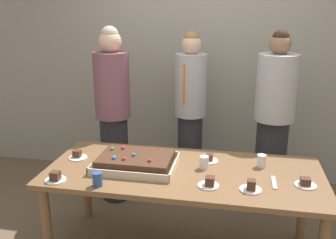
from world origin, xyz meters
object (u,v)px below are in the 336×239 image
Objects in this scene: party_table at (183,179)px; drink_cup_nearest at (204,162)px; plated_slice_far_left at (55,178)px; person_green_shirt_behind at (190,111)px; plated_slice_center_front at (209,183)px; drink_cup_far_end at (97,179)px; person_serving_front at (273,122)px; person_striped_tie_right at (113,113)px; plated_slice_near_left at (305,183)px; plated_slice_near_right at (78,156)px; cake_server_utensil at (274,182)px; sheet_cake at (136,161)px; plated_slice_center_back at (209,159)px; plated_slice_far_right at (251,187)px; drink_cup_middle at (262,161)px.

drink_cup_nearest reaches higher than party_table.
plated_slice_far_left is 1.50× the size of drink_cup_nearest.
plated_slice_center_front is at bearing 26.90° from person_green_shirt_behind.
drink_cup_far_end is at bearing -2.37° from plated_slice_far_left.
person_serving_front is 0.99× the size of person_striped_tie_right.
plated_slice_near_left is at bearing 8.46° from plated_slice_far_left.
plated_slice_near_right is 0.74m from person_striped_tie_right.
person_striped_tie_right reaches higher than plated_slice_near_left.
plated_slice_center_front is at bearing -162.87° from cake_server_utensil.
person_striped_tie_right is (0.05, 1.14, 0.15)m from plated_slice_far_left.
plated_slice_far_left is 0.09× the size of person_green_shirt_behind.
sheet_cake reaches higher than cake_server_utensil.
person_serving_front is at bearing 52.09° from plated_slice_center_back.
person_green_shirt_behind is at bearing 103.18° from plated_slice_center_front.
plated_slice_far_right is 1.00× the size of plated_slice_center_back.
plated_slice_center_front is at bearing -14.95° from plated_slice_near_right.
cake_server_utensil is 1.00m from person_serving_front.
plated_slice_near_left is 1.02m from person_serving_front.
person_serving_front reaches higher than drink_cup_nearest.
sheet_cake is 4.15× the size of plated_slice_far_right.
plated_slice_near_right is 0.75× the size of cake_server_utensil.
plated_slice_near_right is at bearing -175.85° from drink_cup_middle.
drink_cup_far_end is at bearing -146.28° from party_table.
plated_slice_near_left is at bearing 11.55° from plated_slice_center_front.
drink_cup_far_end is (-1.42, -0.27, 0.03)m from plated_slice_near_left.
person_striped_tie_right is (-1.32, 1.02, 0.15)m from plated_slice_far_right.
plated_slice_center_front is (0.21, -0.23, 0.10)m from party_table.
drink_cup_middle reaches higher than plated_slice_near_left.
plated_slice_near_right is 1.50× the size of drink_cup_middle.
plated_slice_far_right is 1.50× the size of drink_cup_nearest.
drink_cup_far_end is (-0.55, -0.36, 0.13)m from party_table.
drink_cup_far_end is 0.50× the size of cake_server_utensil.
plated_slice_far_left is 1.00× the size of plated_slice_center_back.
drink_cup_middle is (0.95, 0.19, 0.00)m from sheet_cake.
sheet_cake is 6.23× the size of drink_cup_middle.
person_serving_front reaches higher than plated_slice_near_left.
party_table is at bearing 22.01° from plated_slice_far_left.
person_serving_front reaches higher than plated_slice_near_right.
plated_slice_near_right is 0.09× the size of person_green_shirt_behind.
person_serving_front is (0.54, 0.69, 0.13)m from plated_slice_center_back.
person_serving_front is at bearing 98.75° from plated_slice_near_left.
plated_slice_center_back is 0.89m from person_serving_front.
plated_slice_near_right is at bearing 175.65° from party_table.
plated_slice_center_back is at bearing 30.46° from person_striped_tie_right.
person_green_shirt_behind is (-0.76, 1.19, 0.15)m from cake_server_utensil.
cake_server_utensil is at bearing 17.13° from plated_slice_center_front.
person_striped_tie_right is (-1.41, 0.61, 0.13)m from drink_cup_middle.
plated_slice_near_right is 1.14m from plated_slice_center_front.
plated_slice_center_back is at bearing 49.49° from party_table.
party_table is at bearing -163.37° from drink_cup_middle.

